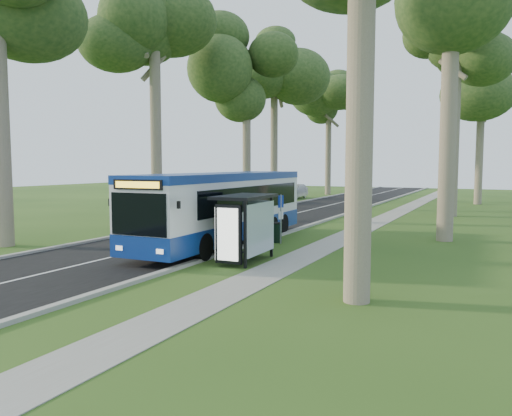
{
  "coord_description": "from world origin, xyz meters",
  "views": [
    {
      "loc": [
        9.72,
        -18.5,
        3.55
      ],
      "look_at": [
        -0.06,
        1.47,
        1.6
      ],
      "focal_mm": 35.0,
      "sensor_mm": 36.0,
      "label": 1
    }
  ],
  "objects_px": {
    "car_silver": "(294,191)",
    "bus_shelter": "(243,216)",
    "car_white": "(272,195)",
    "bus": "(224,208)",
    "litter_bin": "(277,232)",
    "bus_stop_sign": "(281,213)"
  },
  "relations": [
    {
      "from": "car_silver",
      "to": "bus_shelter",
      "type": "bearing_deg",
      "value": -73.59
    },
    {
      "from": "car_white",
      "to": "car_silver",
      "type": "bearing_deg",
      "value": 99.77
    },
    {
      "from": "bus",
      "to": "bus_shelter",
      "type": "height_order",
      "value": "bus"
    },
    {
      "from": "bus",
      "to": "car_white",
      "type": "xyz_separation_m",
      "value": [
        -7.61,
        22.02,
        -0.85
      ]
    },
    {
      "from": "bus",
      "to": "litter_bin",
      "type": "bearing_deg",
      "value": 39.74
    },
    {
      "from": "bus_shelter",
      "to": "car_silver",
      "type": "xyz_separation_m",
      "value": [
        -10.98,
        32.47,
        -0.95
      ]
    },
    {
      "from": "car_white",
      "to": "car_silver",
      "type": "distance_m",
      "value": 7.13
    },
    {
      "from": "bus_shelter",
      "to": "car_silver",
      "type": "relative_size",
      "value": 0.63
    },
    {
      "from": "bus",
      "to": "car_silver",
      "type": "bearing_deg",
      "value": 104.61
    },
    {
      "from": "bus_stop_sign",
      "to": "bus_shelter",
      "type": "relative_size",
      "value": 0.77
    },
    {
      "from": "bus_stop_sign",
      "to": "car_white",
      "type": "distance_m",
      "value": 22.92
    },
    {
      "from": "bus",
      "to": "bus_stop_sign",
      "type": "bearing_deg",
      "value": 29.61
    },
    {
      "from": "bus",
      "to": "car_silver",
      "type": "distance_m",
      "value": 30.28
    },
    {
      "from": "bus_shelter",
      "to": "car_white",
      "type": "distance_m",
      "value": 27.41
    },
    {
      "from": "litter_bin",
      "to": "bus",
      "type": "bearing_deg",
      "value": -139.0
    },
    {
      "from": "bus_shelter",
      "to": "litter_bin",
      "type": "xyz_separation_m",
      "value": [
        -0.87,
        4.96,
        -1.25
      ]
    },
    {
      "from": "litter_bin",
      "to": "car_white",
      "type": "height_order",
      "value": "car_white"
    },
    {
      "from": "litter_bin",
      "to": "car_silver",
      "type": "relative_size",
      "value": 0.2
    },
    {
      "from": "bus",
      "to": "bus_shelter",
      "type": "bearing_deg",
      "value": -52.28
    },
    {
      "from": "car_white",
      "to": "car_silver",
      "type": "xyz_separation_m",
      "value": [
        -0.66,
        7.1,
        -0.04
      ]
    },
    {
      "from": "bus_stop_sign",
      "to": "litter_bin",
      "type": "xyz_separation_m",
      "value": [
        -0.33,
        0.3,
        -0.94
      ]
    },
    {
      "from": "bus_stop_sign",
      "to": "car_white",
      "type": "xyz_separation_m",
      "value": [
        -9.79,
        20.72,
        -0.61
      ]
    }
  ]
}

